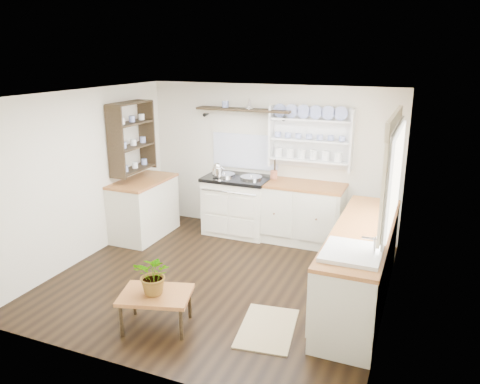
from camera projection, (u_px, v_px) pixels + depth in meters
name	position (u px, v px, depth m)	size (l,w,h in m)	color
floor	(220.00, 279.00, 5.93)	(4.00, 3.80, 0.01)	black
wall_back	(270.00, 160.00, 7.28)	(4.00, 0.02, 2.30)	beige
wall_right	(393.00, 213.00, 4.87)	(0.02, 3.80, 2.30)	beige
wall_left	(85.00, 176.00, 6.33)	(0.02, 3.80, 2.30)	beige
ceiling	(218.00, 94.00, 5.27)	(4.00, 3.80, 0.01)	white
window	(393.00, 171.00, 4.90)	(0.08, 1.55, 1.22)	white
aga_cooker	(238.00, 204.00, 7.34)	(1.02, 0.71, 0.94)	white
back_cabinets	(301.00, 212.00, 7.00)	(1.27, 0.63, 0.90)	beige
right_cabinets	(360.00, 265.00, 5.27)	(0.62, 2.43, 0.90)	beige
belfast_sink	(351.00, 264.00, 4.50)	(0.55, 0.60, 0.45)	white
left_cabinets	(144.00, 207.00, 7.21)	(0.62, 1.13, 0.90)	beige
plate_rack	(312.00, 137.00, 6.90)	(1.20, 0.22, 0.90)	white
high_shelf	(244.00, 110.00, 7.10)	(1.50, 0.29, 0.16)	black
left_shelving	(132.00, 137.00, 6.95)	(0.28, 0.80, 1.05)	black
kettle	(218.00, 169.00, 7.17)	(0.16, 0.16, 0.20)	silver
utensil_crock	(274.00, 175.00, 7.09)	(0.11, 0.11, 0.13)	#975237
center_table	(156.00, 297.00, 4.80)	(0.83, 0.69, 0.39)	brown
potted_plant	(155.00, 274.00, 4.73)	(0.39, 0.33, 0.43)	#3F7233
floor_rug	(267.00, 328.00, 4.86)	(0.55, 0.85, 0.02)	#88704F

